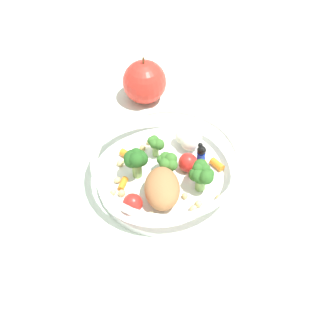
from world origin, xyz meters
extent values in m
plane|color=silver|center=(0.00, 0.00, 0.00)|extent=(2.40, 2.40, 0.00)
cylinder|color=white|center=(0.00, 0.01, 0.01)|extent=(0.22, 0.22, 0.01)
torus|color=white|center=(0.00, 0.01, 0.05)|extent=(0.23, 0.23, 0.01)
ellipsoid|color=#9E663D|center=(0.03, -0.03, 0.03)|extent=(0.09, 0.09, 0.05)
cylinder|color=#7FAD5B|center=(0.05, 0.03, 0.02)|extent=(0.02, 0.02, 0.02)
sphere|color=#2D6023|center=(0.07, 0.03, 0.05)|extent=(0.02, 0.02, 0.02)
sphere|color=#2D6023|center=(0.06, 0.04, 0.04)|extent=(0.02, 0.02, 0.02)
sphere|color=#2D6023|center=(0.05, 0.04, 0.05)|extent=(0.02, 0.02, 0.02)
sphere|color=#2D6023|center=(0.05, 0.04, 0.05)|extent=(0.02, 0.02, 0.02)
sphere|color=#2D6023|center=(0.05, 0.03, 0.05)|extent=(0.02, 0.02, 0.02)
sphere|color=#2D6023|center=(0.05, 0.02, 0.04)|extent=(0.02, 0.02, 0.02)
sphere|color=#2D6023|center=(0.05, 0.02, 0.05)|extent=(0.02, 0.02, 0.02)
sphere|color=#2D6023|center=(0.06, 0.03, 0.04)|extent=(0.02, 0.02, 0.02)
cylinder|color=#7FAD5B|center=(-0.05, 0.03, 0.02)|extent=(0.01, 0.01, 0.02)
sphere|color=#386B28|center=(-0.04, 0.03, 0.04)|extent=(0.02, 0.02, 0.02)
sphere|color=#386B28|center=(-0.04, 0.03, 0.04)|extent=(0.01, 0.01, 0.01)
sphere|color=#386B28|center=(-0.05, 0.03, 0.04)|extent=(0.02, 0.02, 0.02)
sphere|color=#386B28|center=(-0.05, 0.02, 0.04)|extent=(0.01, 0.01, 0.01)
sphere|color=#386B28|center=(-0.04, 0.02, 0.04)|extent=(0.01, 0.01, 0.01)
cylinder|color=#8EB766|center=(0.00, 0.01, 0.02)|extent=(0.01, 0.01, 0.02)
sphere|color=#386B28|center=(0.01, 0.01, 0.04)|extent=(0.02, 0.02, 0.02)
sphere|color=#386B28|center=(0.00, 0.02, 0.04)|extent=(0.02, 0.02, 0.02)
sphere|color=#386B28|center=(0.00, 0.02, 0.04)|extent=(0.02, 0.02, 0.02)
sphere|color=#386B28|center=(-0.01, 0.02, 0.04)|extent=(0.02, 0.02, 0.02)
sphere|color=#386B28|center=(-0.01, 0.01, 0.04)|extent=(0.01, 0.01, 0.01)
sphere|color=#386B28|center=(0.00, 0.01, 0.04)|extent=(0.02, 0.02, 0.02)
sphere|color=#386B28|center=(0.00, 0.01, 0.04)|extent=(0.02, 0.02, 0.02)
cylinder|color=#7FAD5B|center=(-0.03, -0.03, 0.02)|extent=(0.02, 0.02, 0.03)
sphere|color=#23561E|center=(-0.03, -0.03, 0.05)|extent=(0.02, 0.02, 0.02)
sphere|color=#23561E|center=(-0.03, -0.02, 0.05)|extent=(0.02, 0.02, 0.02)
sphere|color=#23561E|center=(-0.03, -0.02, 0.05)|extent=(0.02, 0.02, 0.02)
sphere|color=#23561E|center=(-0.04, -0.02, 0.05)|extent=(0.02, 0.02, 0.02)
sphere|color=#23561E|center=(-0.04, -0.03, 0.05)|extent=(0.02, 0.02, 0.02)
sphere|color=#23561E|center=(-0.04, -0.03, 0.05)|extent=(0.02, 0.02, 0.02)
sphere|color=#23561E|center=(-0.03, -0.03, 0.05)|extent=(0.02, 0.02, 0.02)
sphere|color=#23561E|center=(-0.02, -0.03, 0.06)|extent=(0.02, 0.02, 0.02)
sphere|color=white|center=(-0.02, 0.08, 0.03)|extent=(0.03, 0.03, 0.03)
sphere|color=white|center=(-0.02, 0.09, 0.03)|extent=(0.03, 0.03, 0.03)
sphere|color=white|center=(-0.03, 0.08, 0.03)|extent=(0.03, 0.03, 0.03)
sphere|color=white|center=(-0.03, 0.07, 0.03)|extent=(0.02, 0.02, 0.02)
cube|color=yellow|center=(0.02, 0.07, 0.01)|extent=(0.02, 0.02, 0.00)
cylinder|color=#1933B2|center=(0.02, 0.07, 0.02)|extent=(0.02, 0.02, 0.02)
sphere|color=black|center=(0.02, 0.07, 0.04)|extent=(0.01, 0.01, 0.01)
sphere|color=black|center=(0.01, 0.07, 0.04)|extent=(0.01, 0.01, 0.01)
sphere|color=black|center=(0.02, 0.07, 0.04)|extent=(0.01, 0.01, 0.01)
cylinder|color=orange|center=(-0.07, -0.01, 0.02)|extent=(0.03, 0.02, 0.01)
cylinder|color=orange|center=(0.04, 0.08, 0.02)|extent=(0.02, 0.01, 0.01)
cylinder|color=orange|center=(-0.03, -0.06, 0.02)|extent=(0.02, 0.02, 0.01)
sphere|color=red|center=(0.01, 0.04, 0.03)|extent=(0.03, 0.03, 0.03)
sphere|color=red|center=(0.02, -0.07, 0.03)|extent=(0.03, 0.03, 0.03)
sphere|color=tan|center=(0.05, -0.06, 0.02)|extent=(0.01, 0.01, 0.01)
sphere|color=tan|center=(0.09, 0.04, 0.02)|extent=(0.01, 0.01, 0.01)
sphere|color=#D1B775|center=(-0.03, -0.08, 0.01)|extent=(0.01, 0.01, 0.01)
sphere|color=#D1B775|center=(0.08, -0.01, 0.02)|extent=(0.01, 0.01, 0.01)
sphere|color=tan|center=(0.05, 0.00, 0.01)|extent=(0.01, 0.01, 0.01)
sphere|color=#D1B775|center=(-0.07, 0.03, 0.01)|extent=(0.01, 0.01, 0.01)
sphere|color=tan|center=(-0.02, 0.03, 0.02)|extent=(0.01, 0.01, 0.01)
sphere|color=#D1B775|center=(-0.07, -0.03, 0.02)|extent=(0.01, 0.01, 0.01)
sphere|color=tan|center=(-0.02, -0.07, 0.02)|extent=(0.01, 0.01, 0.01)
sphere|color=#D1B775|center=(0.08, 0.01, 0.02)|extent=(0.01, 0.01, 0.01)
sphere|color=#D1B775|center=(-0.04, -0.06, 0.02)|extent=(0.01, 0.01, 0.01)
sphere|color=tan|center=(-0.07, 0.02, 0.02)|extent=(0.01, 0.01, 0.01)
sphere|color=red|center=(-0.18, 0.11, 0.04)|extent=(0.08, 0.08, 0.08)
cylinder|color=brown|center=(-0.18, 0.11, 0.09)|extent=(0.00, 0.00, 0.01)
cube|color=silver|center=(0.10, -0.17, 0.00)|extent=(0.13, 0.12, 0.01)
camera|label=1|loc=(0.34, -0.29, 0.54)|focal=46.46mm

